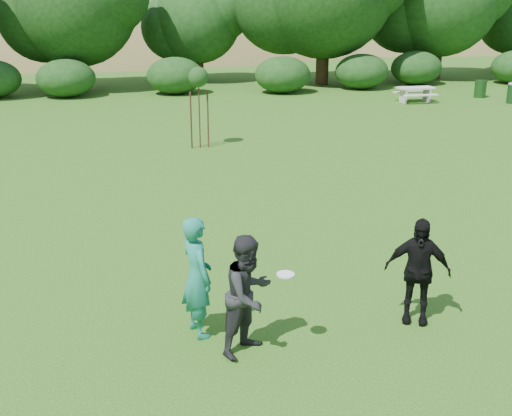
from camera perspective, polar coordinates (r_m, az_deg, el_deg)
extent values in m
plane|color=#19470C|center=(10.86, 3.71, -10.48)|extent=(120.00, 120.00, 0.00)
imported|color=#1B7A63|center=(10.25, -5.26, -6.09)|extent=(0.65, 0.83, 2.01)
imported|color=#242427|center=(9.74, -0.65, -7.72)|extent=(1.17, 1.13, 1.90)
imported|color=black|center=(10.96, 14.15, -5.42)|extent=(1.16, 0.89, 1.83)
cylinder|color=#163A15|center=(36.30, 19.32, 9.97)|extent=(0.60, 0.60, 0.90)
cylinder|color=white|center=(9.58, 2.64, -5.93)|extent=(0.27, 0.27, 0.03)
cylinder|color=#3B2517|center=(22.87, -5.06, 8.42)|extent=(0.05, 0.05, 2.50)
sphere|color=#1E4418|center=(22.68, -5.15, 11.53)|extent=(0.70, 0.70, 0.70)
cylinder|color=#392316|center=(22.87, -5.79, 7.76)|extent=(0.06, 0.06, 2.00)
cylinder|color=#3F2818|center=(22.96, -4.30, 7.85)|extent=(0.06, 0.06, 2.00)
cube|color=beige|center=(33.68, 14.02, 10.32)|extent=(1.80, 0.75, 0.08)
cube|color=#B6B3AA|center=(33.44, 12.96, 9.68)|extent=(0.10, 0.70, 0.68)
cube|color=#AEABA2|center=(34.03, 14.96, 9.67)|extent=(0.10, 0.70, 0.68)
cube|color=beige|center=(33.19, 14.45, 9.68)|extent=(1.80, 0.28, 0.06)
cube|color=beige|center=(34.25, 13.52, 10.01)|extent=(1.80, 0.28, 0.06)
ellipsoid|color=olive|center=(86.46, 2.36, 5.53)|extent=(100.00, 64.00, 52.00)
ellipsoid|color=olive|center=(68.33, -15.00, 7.05)|extent=(80.00, 50.00, 28.00)
ellipsoid|color=olive|center=(77.39, 12.13, 9.40)|extent=(60.00, 44.00, 24.00)
cylinder|color=#3A2616|center=(38.27, -15.33, 12.18)|extent=(0.68, 0.68, 2.80)
sphere|color=#194214|center=(38.07, -15.76, 17.04)|extent=(6.73, 6.73, 6.73)
cylinder|color=#3A2616|center=(40.69, -5.11, 12.72)|extent=(0.60, 0.60, 2.27)
sphere|color=#194214|center=(40.51, -5.22, 16.35)|extent=(5.22, 5.22, 5.22)
cylinder|color=#3A2616|center=(39.38, 5.94, 13.27)|extent=(0.76, 0.76, 3.32)
cylinder|color=#3A2616|center=(43.56, 15.75, 12.97)|extent=(0.71, 0.71, 2.97)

